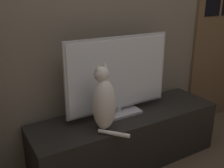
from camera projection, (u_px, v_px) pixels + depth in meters
tv_stand at (127, 138)px, 2.11m from camera, size 1.53×0.45×0.43m
tv at (119, 77)px, 1.96m from camera, size 0.86×0.20×0.60m
cat at (104, 102)px, 1.76m from camera, size 0.18×0.28×0.48m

